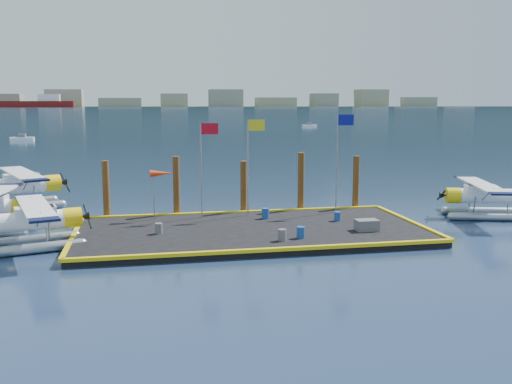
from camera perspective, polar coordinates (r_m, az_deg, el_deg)
ground at (r=33.50m, az=-0.47°, el=-4.32°), size 4000.00×4000.00×0.00m
dock at (r=33.46m, az=-0.47°, el=-3.99°), size 20.00×10.00×0.40m
dock_bumpers at (r=33.39m, az=-0.48°, el=-3.50°), size 20.25×10.25×0.18m
far_backdrop at (r=1786.57m, az=-3.32°, el=9.04°), size 3050.00×2050.00×810.00m
seaplane_a at (r=32.26m, az=-21.77°, el=-3.00°), size 8.21×8.84×3.15m
seaplane_c at (r=44.34m, az=-22.89°, el=0.33°), size 9.48×10.01×3.63m
seaplane_d at (r=41.15m, az=22.00°, el=-0.57°), size 8.06×8.66×3.09m
drum_0 at (r=32.46m, az=-9.69°, el=-3.61°), size 0.43×0.43×0.60m
drum_1 at (r=31.09m, az=4.50°, el=-4.05°), size 0.45×0.45×0.63m
drum_2 at (r=35.82m, az=8.14°, el=-2.42°), size 0.40×0.40×0.56m
drum_3 at (r=30.42m, az=2.63°, el=-4.32°), size 0.45×0.45×0.63m
drum_5 at (r=36.12m, az=0.95°, el=-2.15°), size 0.47×0.47×0.66m
crate at (r=33.40m, az=11.02°, el=-3.27°), size 1.27×0.85×0.63m
flagpole_red at (r=36.19m, az=-5.19°, el=3.69°), size 1.14×0.08×6.00m
flagpole_yellow at (r=36.61m, az=-0.51°, el=3.97°), size 1.14×0.08×6.20m
flagpole_blue at (r=38.16m, az=8.39°, el=4.35°), size 1.14×0.08×6.50m
windsock at (r=36.13m, az=-9.47°, el=1.74°), size 1.40×0.44×3.12m
piling_0 at (r=37.95m, az=-14.75°, el=0.03°), size 0.44×0.44×4.00m
piling_1 at (r=37.91m, az=-7.96°, el=0.39°), size 0.44×0.44×4.20m
piling_2 at (r=38.45m, az=-1.24°, el=0.29°), size 0.44×0.44×3.80m
piling_3 at (r=39.29m, az=4.51°, el=0.83°), size 0.44×0.44×4.30m
piling_4 at (r=40.57m, az=9.96°, el=0.76°), size 0.44×0.44×4.00m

